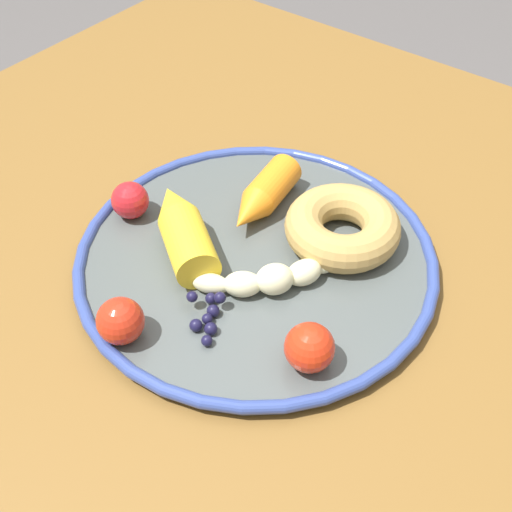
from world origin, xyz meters
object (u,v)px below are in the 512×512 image
object	(u,v)px
donut	(342,227)
tomato_far	(309,348)
plate	(256,258)
banana	(273,277)
blueberry_pile	(207,315)
dining_table	(251,300)
carrot_yellow	(182,228)
carrot_orange	(263,196)
tomato_near	(130,200)
tomato_mid	(120,321)

from	to	relation	value
donut	tomato_far	world-z (taller)	tomato_far
plate	banana	distance (m)	0.05
blueberry_pile	donut	bearing A→B (deg)	-13.95
dining_table	carrot_yellow	size ratio (longest dim) A/B	7.50
plate	carrot_orange	xyz separation A→B (m)	(0.06, 0.04, 0.02)
donut	carrot_orange	bearing A→B (deg)	96.23
blueberry_pile	tomato_near	world-z (taller)	tomato_near
banana	carrot_yellow	distance (m)	0.11
dining_table	banana	size ratio (longest dim) A/B	7.77
dining_table	banana	world-z (taller)	banana
carrot_yellow	tomato_near	distance (m)	0.07
tomato_near	banana	bearing A→B (deg)	-87.45
carrot_orange	tomato_mid	bearing A→B (deg)	-178.75
banana	blueberry_pile	bearing A→B (deg)	162.44
carrot_yellow	donut	distance (m)	0.16
tomato_far	donut	bearing A→B (deg)	22.00
plate	carrot_yellow	distance (m)	0.08
plate	donut	world-z (taller)	donut
carrot_orange	dining_table	bearing A→B (deg)	-159.59
carrot_yellow	tomato_far	bearing A→B (deg)	-103.95
tomato_mid	tomato_far	bearing A→B (deg)	-62.72
plate	donut	bearing A→B (deg)	-38.37
dining_table	tomato_mid	world-z (taller)	tomato_mid
dining_table	plate	xyz separation A→B (m)	(-0.02, -0.02, 0.10)
banana	donut	world-z (taller)	donut
tomato_near	tomato_mid	bearing A→B (deg)	-137.84
dining_table	carrot_yellow	bearing A→B (deg)	137.37
donut	tomato_far	bearing A→B (deg)	-158.00
carrot_yellow	tomato_far	xyz separation A→B (m)	(-0.05, -0.18, -0.00)
banana	donut	size ratio (longest dim) A/B	1.10
carrot_orange	carrot_yellow	size ratio (longest dim) A/B	0.86
carrot_orange	plate	bearing A→B (deg)	-148.35
tomato_near	tomato_far	distance (m)	0.26
dining_table	blueberry_pile	size ratio (longest dim) A/B	19.68
tomato_mid	carrot_orange	bearing A→B (deg)	1.25
carrot_orange	carrot_yellow	bearing A→B (deg)	160.47
tomato_mid	carrot_yellow	bearing A→B (deg)	16.82
carrot_orange	tomato_mid	size ratio (longest dim) A/B	2.66
dining_table	banana	xyz separation A→B (m)	(-0.04, -0.06, 0.11)
tomato_far	banana	bearing A→B (deg)	55.12
donut	tomato_mid	world-z (taller)	tomato_mid
blueberry_pile	carrot_orange	bearing A→B (deg)	18.92
carrot_orange	tomato_far	world-z (taller)	tomato_far
dining_table	carrot_orange	bearing A→B (deg)	20.41
dining_table	blueberry_pile	xyz separation A→B (m)	(-0.11, -0.04, 0.11)
banana	blueberry_pile	xyz separation A→B (m)	(-0.07, 0.02, -0.01)
plate	tomato_far	world-z (taller)	tomato_far
plate	tomato_near	world-z (taller)	tomato_near
banana	carrot_orange	size ratio (longest dim) A/B	1.13
donut	blueberry_pile	xyz separation A→B (m)	(-0.16, 0.04, -0.01)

